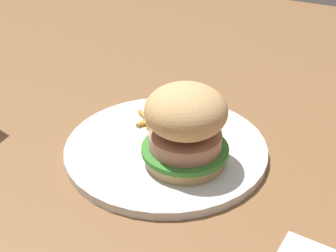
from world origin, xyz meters
TOP-DOWN VIEW (x-y plane):
  - ground_plane at (0.00, 0.00)m, footprint 1.60×1.60m
  - plate at (-0.00, 0.00)m, footprint 0.28×0.28m
  - sandwich at (0.02, 0.04)m, footprint 0.11×0.11m
  - fries_pile at (-0.05, -0.03)m, footprint 0.08×0.11m

SIDE VIEW (x-z plane):
  - ground_plane at x=0.00m, z-range 0.00..0.00m
  - plate at x=0.00m, z-range 0.00..0.01m
  - fries_pile at x=-0.05m, z-range 0.01..0.02m
  - sandwich at x=0.02m, z-range 0.01..0.12m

